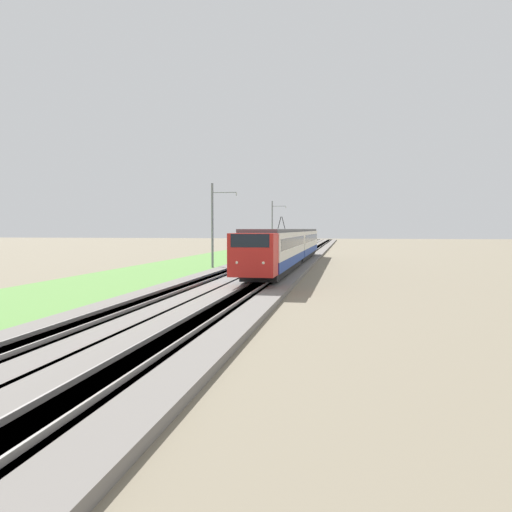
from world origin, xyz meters
TOP-DOWN VIEW (x-y plane):
  - ballast_main at (50.00, 0.00)m, footprint 240.00×4.40m
  - ballast_adjacent at (50.00, -4.20)m, footprint 240.00×4.40m
  - track_main at (50.00, 0.00)m, footprint 240.00×1.57m
  - track_adjacent at (50.00, -4.20)m, footprint 240.00×1.57m
  - grass_verge at (50.00, 5.49)m, footprint 240.00×12.31m
  - passenger_train at (46.94, -4.20)m, footprint 42.39×2.93m
  - catenary_mast_mid at (43.69, 3.01)m, footprint 0.22×2.56m
  - catenary_mast_far at (83.12, 3.01)m, footprint 0.22×2.56m

SIDE VIEW (x-z plane):
  - grass_verge at x=50.00m, z-range 0.00..0.12m
  - ballast_main at x=50.00m, z-range 0.00..0.30m
  - ballast_adjacent at x=50.00m, z-range 0.00..0.30m
  - track_main at x=50.00m, z-range -0.07..0.38m
  - track_adjacent at x=50.00m, z-range -0.07..0.38m
  - passenger_train at x=46.94m, z-range -0.16..4.80m
  - catenary_mast_mid at x=43.69m, z-range 0.14..8.46m
  - catenary_mast_far at x=83.12m, z-range 0.14..8.90m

